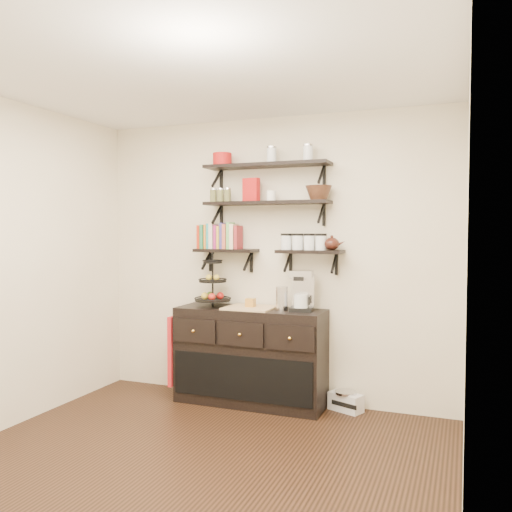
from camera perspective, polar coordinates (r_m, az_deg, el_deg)
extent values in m
plane|color=black|center=(3.95, -7.64, -21.66)|extent=(3.50, 3.50, 0.00)
cube|color=white|center=(3.75, -7.91, 19.29)|extent=(3.50, 3.50, 0.02)
cube|color=#F0E8CB|center=(5.20, 1.62, -0.36)|extent=(3.50, 0.02, 2.70)
cube|color=#F0E8CB|center=(3.16, 21.25, -2.51)|extent=(0.02, 3.50, 2.70)
cube|color=black|center=(5.11, 1.12, 9.53)|extent=(1.20, 0.27, 0.03)
cube|color=black|center=(5.40, -3.67, 7.93)|extent=(0.02, 0.03, 0.20)
cube|color=black|center=(5.06, 7.19, 8.27)|extent=(0.02, 0.03, 0.20)
cube|color=black|center=(5.08, 1.11, 5.61)|extent=(1.20, 0.27, 0.03)
cube|color=black|center=(5.38, -3.66, 4.21)|extent=(0.02, 0.03, 0.20)
cube|color=black|center=(5.03, 7.17, 4.30)|extent=(0.02, 0.03, 0.20)
cube|color=black|center=(5.24, -3.17, 0.59)|extent=(0.60, 0.25, 0.03)
cube|color=black|center=(5.44, -4.79, -0.55)|extent=(0.02, 0.03, 0.20)
cube|color=black|center=(5.26, -0.49, -0.65)|extent=(0.03, 0.03, 0.20)
cube|color=black|center=(4.95, 5.71, 0.46)|extent=(0.60, 0.25, 0.03)
cube|color=black|center=(5.13, 3.67, -0.74)|extent=(0.03, 0.03, 0.20)
cube|color=black|center=(5.01, 8.47, -0.84)|extent=(0.02, 0.03, 0.20)
cube|color=#B12810|center=(5.36, -5.66, 1.86)|extent=(0.02, 0.15, 0.20)
cube|color=#257348|center=(5.34, -5.35, 2.07)|extent=(0.03, 0.15, 0.24)
cube|color=orange|center=(5.32, -4.98, 1.91)|extent=(0.04, 0.15, 0.21)
cube|color=teal|center=(5.31, -4.63, 2.13)|extent=(0.03, 0.15, 0.25)
cube|color=beige|center=(5.29, -4.30, 1.96)|extent=(0.03, 0.15, 0.22)
cube|color=#A5226D|center=(5.28, -3.91, 2.18)|extent=(0.04, 0.15, 0.26)
cube|color=gold|center=(5.26, -3.53, 2.02)|extent=(0.03, 0.15, 0.23)
cube|color=#3B3684|center=(5.24, -3.18, 1.85)|extent=(0.03, 0.15, 0.20)
cube|color=#BA543E|center=(5.23, -2.77, 2.07)|extent=(0.04, 0.15, 0.24)
cube|color=#61AD59|center=(5.21, -2.38, 1.90)|extent=(0.03, 0.15, 0.21)
cube|color=beige|center=(5.20, -2.00, 2.12)|extent=(0.03, 0.15, 0.25)
cube|color=maroon|center=(5.18, -1.65, 1.95)|extent=(0.02, 0.15, 0.22)
cylinder|color=silver|center=(5.02, 3.20, 1.42)|extent=(0.10, 0.10, 0.13)
cylinder|color=silver|center=(4.99, 4.41, 1.40)|extent=(0.10, 0.10, 0.13)
cylinder|color=silver|center=(4.96, 5.62, 1.39)|extent=(0.10, 0.10, 0.13)
cylinder|color=silver|center=(4.93, 6.85, 1.38)|extent=(0.10, 0.10, 0.13)
cube|color=black|center=(5.16, -0.60, -10.50)|extent=(1.40, 0.45, 0.90)
cube|color=tan|center=(5.07, -0.60, -5.45)|extent=(0.45, 0.41, 0.02)
sphere|color=gold|center=(5.07, -6.63, -7.85)|extent=(0.04, 0.04, 0.04)
sphere|color=gold|center=(4.87, -1.73, -8.27)|extent=(0.04, 0.04, 0.04)
sphere|color=gold|center=(4.71, 3.56, -8.65)|extent=(0.04, 0.04, 0.04)
cylinder|color=black|center=(5.20, -4.59, -2.56)|extent=(0.02, 0.02, 0.50)
cylinder|color=black|center=(5.22, -4.58, -4.65)|extent=(0.34, 0.34, 0.01)
cylinder|color=black|center=(5.20, -4.58, -2.67)|extent=(0.26, 0.26, 0.02)
cylinder|color=black|center=(5.19, -4.59, -0.68)|extent=(0.18, 0.18, 0.02)
sphere|color=#B21914|center=(5.23, -3.79, -4.19)|extent=(0.07, 0.07, 0.07)
sphere|color=gold|center=(5.22, -4.98, -2.27)|extent=(0.06, 0.06, 0.06)
cube|color=#AB7327|center=(5.06, -0.58, -4.92)|extent=(0.08, 0.08, 0.08)
cube|color=black|center=(4.91, 4.80, -5.61)|extent=(0.23, 0.21, 0.04)
cube|color=silver|center=(4.95, 5.02, -3.73)|extent=(0.21, 0.10, 0.31)
cube|color=silver|center=(4.87, 4.82, -1.89)|extent=(0.23, 0.21, 0.06)
cylinder|color=silver|center=(4.88, 4.74, -4.74)|extent=(0.15, 0.15, 0.12)
cylinder|color=silver|center=(4.93, 2.74, -4.49)|extent=(0.11, 0.11, 0.22)
cube|color=red|center=(5.37, -8.35, -9.70)|extent=(0.04, 0.29, 0.67)
cube|color=silver|center=(5.12, 9.43, -14.93)|extent=(0.33, 0.25, 0.16)
cylinder|color=silver|center=(5.09, 9.44, -13.97)|extent=(0.26, 0.26, 0.02)
cube|color=black|center=(5.04, 9.24, -15.20)|extent=(0.24, 0.11, 0.04)
cube|color=#AF1414|center=(5.14, -0.52, 6.97)|extent=(0.17, 0.09, 0.22)
cylinder|color=white|center=(5.06, 1.61, 6.33)|extent=(0.09, 0.09, 0.10)
cylinder|color=#AF1414|center=(5.29, -3.57, 10.11)|extent=(0.18, 0.18, 0.12)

